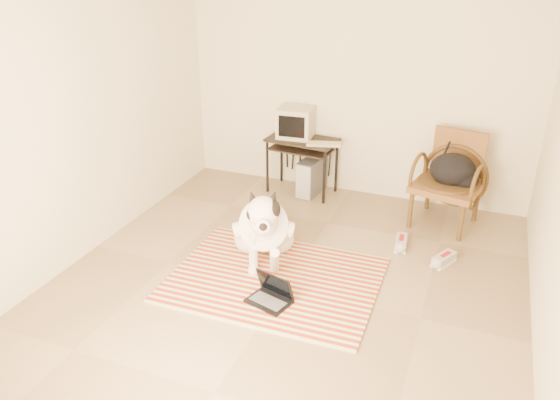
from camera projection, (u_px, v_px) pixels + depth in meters
The scene contains 15 objects.
floor at pixel (285, 288), 4.77m from camera, with size 4.50×4.50×0.00m, color #8F7858.
wall_back at pixel (357, 80), 6.09m from camera, with size 4.50×4.50×0.00m, color beige.
wall_front at pixel (95, 306), 2.30m from camera, with size 4.50×4.50×0.00m, color beige.
wall_left at pixel (75, 115), 4.85m from camera, with size 4.50×4.50×0.00m, color beige.
rug at pixel (275, 279), 4.88m from camera, with size 1.84×1.42×0.02m.
dog at pixel (264, 229), 5.02m from camera, with size 0.71×1.06×0.87m.
laptop at pixel (271, 294), 4.54m from camera, with size 0.40×0.34×0.25m.
computer_desk at pixel (302, 147), 6.37m from camera, with size 0.84×0.52×0.67m.
crt_monitor at pixel (296, 122), 6.34m from camera, with size 0.42×0.40×0.35m.
desk_keyboard at pixel (324, 144), 6.14m from camera, with size 0.38×0.14×0.03m, color #B5AA8E.
pc_tower at pixel (311, 176), 6.49m from camera, with size 0.25×0.49×0.43m.
rattan_chair at pixel (449, 180), 5.70m from camera, with size 0.76×0.75×0.98m.
backpack at pixel (455, 171), 5.59m from camera, with size 0.50×0.38×0.34m.
sneaker_left at pixel (401, 243), 5.40m from camera, with size 0.14×0.29×0.10m.
sneaker_right at pixel (444, 260), 5.12m from camera, with size 0.23×0.30×0.10m.
Camera 1 is at (1.41, -3.72, 2.74)m, focal length 35.00 mm.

